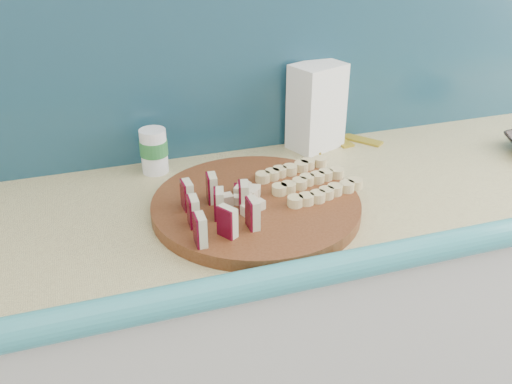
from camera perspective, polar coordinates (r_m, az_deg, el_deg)
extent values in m
cube|color=silver|center=(1.70, 11.19, -12.90)|extent=(2.20, 0.60, 0.88)
cube|color=tan|center=(1.45, 12.86, 0.81)|extent=(2.20, 0.60, 0.03)
cube|color=teal|center=(1.24, 19.72, -5.35)|extent=(2.20, 0.06, 0.03)
cube|color=teal|center=(1.59, 8.65, 13.99)|extent=(2.20, 0.02, 0.50)
cylinder|color=#4E2610|center=(1.25, 0.00, -1.38)|extent=(0.55, 0.55, 0.03)
cube|color=beige|center=(1.09, -5.49, -3.79)|extent=(0.02, 0.04, 0.06)
cube|color=#4B0515|center=(1.08, -5.98, -3.94)|extent=(0.01, 0.04, 0.06)
cube|color=beige|center=(1.15, -6.18, -1.95)|extent=(0.02, 0.04, 0.06)
cube|color=#4B0515|center=(1.14, -6.64, -2.09)|extent=(0.01, 0.04, 0.06)
cube|color=beige|center=(1.21, -6.79, -0.30)|extent=(0.02, 0.04, 0.06)
cube|color=#4B0515|center=(1.21, -7.23, -0.42)|extent=(0.01, 0.04, 0.06)
cube|color=beige|center=(1.11, -2.80, -2.95)|extent=(0.02, 0.04, 0.06)
cube|color=#4B0515|center=(1.11, -3.27, -3.10)|extent=(0.01, 0.04, 0.06)
cube|color=beige|center=(1.17, -3.61, -1.20)|extent=(0.02, 0.04, 0.06)
cube|color=#4B0515|center=(1.17, -4.06, -1.33)|extent=(0.01, 0.04, 0.06)
cube|color=beige|center=(1.23, -4.35, 0.39)|extent=(0.02, 0.04, 0.06)
cube|color=#4B0515|center=(1.23, -4.77, 0.27)|extent=(0.01, 0.04, 0.06)
cube|color=beige|center=(1.14, -0.22, -2.15)|extent=(0.02, 0.04, 0.06)
cube|color=#4B0515|center=(1.13, -0.67, -2.29)|extent=(0.01, 0.04, 0.06)
cube|color=beige|center=(1.20, -1.15, -0.47)|extent=(0.02, 0.04, 0.06)
cube|color=#4B0515|center=(1.19, -1.58, -0.59)|extent=(0.01, 0.04, 0.06)
cube|color=#F6E6C5|center=(1.23, -0.71, -0.56)|extent=(0.02, 0.02, 0.02)
cube|color=#F6E6C5|center=(1.24, -0.64, -0.31)|extent=(0.02, 0.02, 0.02)
cube|color=#4B0515|center=(1.25, -1.01, -0.06)|extent=(0.02, 0.02, 0.02)
cube|color=#F6E6C5|center=(1.24, -1.31, -0.43)|extent=(0.02, 0.02, 0.02)
cube|color=#F6E6C5|center=(1.24, -1.85, -0.39)|extent=(0.02, 0.02, 0.02)
cube|color=#F6E6C5|center=(1.23, -2.45, -0.56)|extent=(0.02, 0.02, 0.02)
cube|color=#F6E6C5|center=(1.23, -1.72, -0.77)|extent=(0.02, 0.02, 0.02)
cube|color=#F6E6C5|center=(1.21, -1.87, -1.05)|extent=(0.02, 0.02, 0.02)
cube|color=#4B0515|center=(1.20, -1.56, -1.38)|extent=(0.02, 0.02, 0.02)
cube|color=#F6E6C5|center=(1.21, -0.96, -1.04)|extent=(0.02, 0.02, 0.02)
cube|color=#F6E6C5|center=(1.21, -0.36, -1.13)|extent=(0.02, 0.02, 0.02)
cube|color=#F6E6C5|center=(1.23, -0.68, -0.76)|extent=(0.02, 0.02, 0.02)
cube|color=#F6E6C5|center=(1.23, -0.23, -0.64)|extent=(0.02, 0.02, 0.02)
cylinder|color=#D7C183|center=(1.22, 3.99, -1.03)|extent=(0.03, 0.03, 0.02)
cylinder|color=#D7C183|center=(1.23, 5.04, -0.70)|extent=(0.03, 0.03, 0.02)
cylinder|color=#D7C183|center=(1.25, 6.05, -0.38)|extent=(0.03, 0.03, 0.02)
cylinder|color=#D7C183|center=(1.26, 7.05, -0.06)|extent=(0.03, 0.03, 0.02)
cylinder|color=#D7C183|center=(1.28, 8.02, 0.25)|extent=(0.03, 0.03, 0.02)
cylinder|color=#D7C183|center=(1.30, 8.96, 0.55)|extent=(0.03, 0.03, 0.02)
cylinder|color=#D7C183|center=(1.31, 9.89, 0.84)|extent=(0.03, 0.03, 0.02)
cylinder|color=#D7C183|center=(1.27, 2.20, 0.26)|extent=(0.03, 0.03, 0.02)
cylinder|color=#D7C183|center=(1.28, 3.22, 0.57)|extent=(0.03, 0.03, 0.02)
cylinder|color=#D7C183|center=(1.30, 4.23, 0.87)|extent=(0.03, 0.03, 0.02)
cylinder|color=#D7C183|center=(1.31, 5.20, 1.16)|extent=(0.03, 0.03, 0.02)
cylinder|color=#D7C183|center=(1.33, 6.16, 1.44)|extent=(0.03, 0.03, 0.02)
cylinder|color=#D7C183|center=(1.34, 7.10, 1.72)|extent=(0.03, 0.03, 0.02)
cylinder|color=#D7C183|center=(1.36, 8.01, 1.99)|extent=(0.03, 0.03, 0.02)
cylinder|color=#D7C183|center=(1.32, 0.55, 1.46)|extent=(0.03, 0.03, 0.02)
cylinder|color=#D7C183|center=(1.33, 1.55, 1.75)|extent=(0.03, 0.03, 0.02)
cylinder|color=#D7C183|center=(1.35, 2.53, 2.02)|extent=(0.03, 0.03, 0.02)
cylinder|color=#D7C183|center=(1.36, 3.49, 2.29)|extent=(0.03, 0.03, 0.02)
cylinder|color=#D7C183|center=(1.38, 4.43, 2.55)|extent=(0.03, 0.03, 0.02)
cylinder|color=#D7C183|center=(1.39, 5.35, 2.81)|extent=(0.03, 0.03, 0.02)
cylinder|color=#D7C183|center=(1.41, 6.26, 3.06)|extent=(0.03, 0.03, 0.02)
cube|color=white|center=(1.54, 6.07, 8.47)|extent=(0.16, 0.14, 0.23)
cylinder|color=white|center=(1.43, -10.17, 4.06)|extent=(0.07, 0.07, 0.11)
cylinder|color=#2E7F3B|center=(1.43, -10.20, 4.40)|extent=(0.07, 0.07, 0.04)
cube|color=gold|center=(1.61, 6.04, 5.03)|extent=(0.11, 0.16, 0.01)
cube|color=gold|center=(1.65, 7.71, 5.54)|extent=(0.06, 0.17, 0.01)
cube|color=gold|center=(1.65, 9.78, 5.33)|extent=(0.13, 0.15, 0.01)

